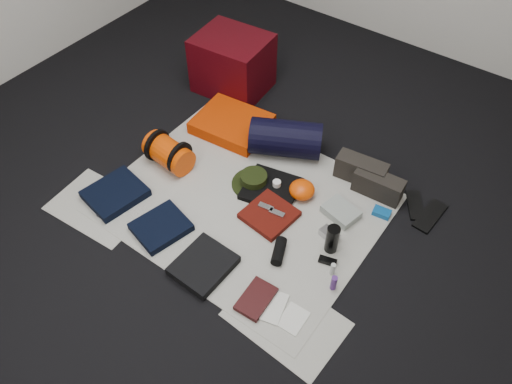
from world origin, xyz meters
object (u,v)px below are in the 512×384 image
Objects in this scene: stuff_sack at (169,153)px; sleeping_pad at (232,124)px; red_cabinet at (233,63)px; navy_duffel at (286,138)px; paperback_book at (256,299)px; water_bottle at (332,239)px; compact_camera at (329,235)px.

sleeping_pad is at bearing 76.73° from stuff_sack.
red_cabinet reaches higher than stuff_sack.
paperback_book is at bearing -91.19° from navy_duffel.
sleeping_pad is at bearing -58.45° from red_cabinet.
water_bottle is (1.09, -0.48, 0.05)m from sleeping_pad.
stuff_sack is 1.16m from compact_camera.
sleeping_pad is at bearing 156.08° from water_bottle.
navy_duffel is (0.55, 0.54, 0.03)m from stuff_sack.
water_bottle is at bearing 1.38° from stuff_sack.
water_bottle is at bearing -41.13° from compact_camera.
stuff_sack is (-0.12, -0.51, 0.05)m from sleeping_pad.
stuff_sack is at bearing 152.05° from paperback_book.
water_bottle is 1.65× the size of compact_camera.
sleeping_pad is 0.44m from navy_duffel.
sleeping_pad is at bearing 171.11° from compact_camera.
navy_duffel is at bearing 3.32° from sleeping_pad.
compact_camera is (0.60, -0.44, -0.10)m from navy_duffel.
paperback_book is (1.06, -0.49, -0.08)m from stuff_sack.
sleeping_pad is at bearing 129.99° from paperback_book.
red_cabinet is 0.82m from navy_duffel.
stuff_sack is 1.17m from paperback_book.
red_cabinet reaches higher than paperback_book.
red_cabinet is 0.52m from sleeping_pad.
compact_camera is (1.33, -0.81, -0.19)m from red_cabinet.
stuff_sack is at bearing -84.31° from red_cabinet.
water_bottle reaches higher than paperback_book.
navy_duffel is (0.72, -0.37, -0.09)m from red_cabinet.
navy_duffel is at bearing 142.19° from water_bottle.
water_bottle reaches higher than sleeping_pad.
stuff_sack reaches higher than paperback_book.
stuff_sack is at bearing -163.32° from navy_duffel.
compact_camera is (1.16, 0.10, -0.07)m from stuff_sack.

